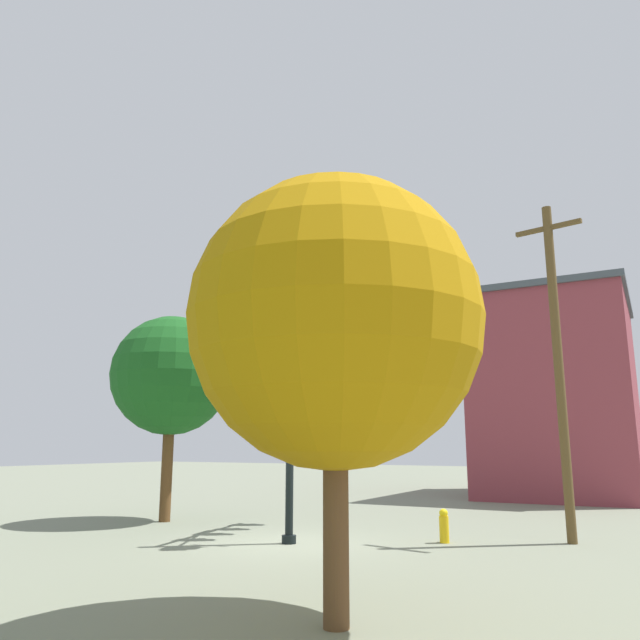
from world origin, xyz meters
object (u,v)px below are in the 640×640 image
utility_pole (558,360)px  brick_building (559,396)px  fire_hydrant (444,526)px  tree_far (335,322)px  signal_pole_assembly (312,366)px  tree_mid (171,376)px

utility_pole → brick_building: bearing=7.5°
fire_hydrant → tree_far: bearing=-173.1°
tree_far → brick_building: 24.69m
signal_pole_assembly → tree_mid: size_ratio=0.97×
tree_far → tree_mid: bearing=52.5°
signal_pole_assembly → brick_building: bearing=-14.7°
signal_pole_assembly → brick_building: 17.71m
brick_building → tree_mid: bearing=149.1°
utility_pole → tree_far: utility_pole is taller
utility_pole → tree_far: bearing=168.4°
fire_hydrant → tree_mid: 10.21m
tree_mid → tree_far: tree_mid is taller
tree_mid → brick_building: brick_building is taller
utility_pole → brick_building: size_ratio=0.88×
fire_hydrant → signal_pole_assembly: bearing=94.8°
brick_building → utility_pole: bearing=-172.5°
signal_pole_assembly → tree_far: signal_pole_assembly is taller
tree_far → fire_hydrant: bearing=6.9°
fire_hydrant → tree_far: 8.77m
fire_hydrant → tree_far: (-7.86, -0.95, 3.77)m
utility_pole → tree_far: (-9.24, 1.89, -0.44)m
fire_hydrant → tree_mid: (-0.03, 9.26, 4.30)m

